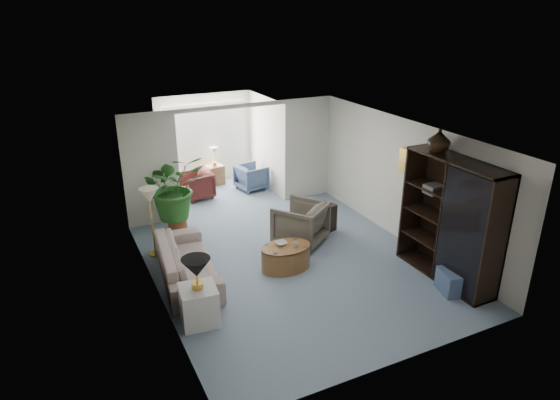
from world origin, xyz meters
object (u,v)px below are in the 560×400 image
table_lamp (196,268)px  cabinet_urn (439,140)px  wingback_chair (300,223)px  framed_picture (410,163)px  coffee_bowl (281,243)px  sunroom_table (215,175)px  floor_lamp (149,195)px  ottoman (455,281)px  sunroom_chair_maroon (196,185)px  coffee_cup (296,245)px  plant_pot (178,224)px  end_table (199,305)px  sofa (187,262)px  sunroom_chair_blue (252,177)px  side_table_dark (322,218)px  coffee_table (286,257)px  entertainment_cabinet (450,220)px

table_lamp → cabinet_urn: cabinet_urn is taller
table_lamp → wingback_chair: table_lamp is taller
framed_picture → coffee_bowl: size_ratio=2.39×
coffee_bowl → sunroom_table: 4.79m
table_lamp → sunroom_table: (2.23, 5.78, -0.69)m
floor_lamp → ottoman: floor_lamp is taller
sunroom_chair_maroon → floor_lamp: bearing=-42.0°
coffee_cup → plant_pot: bearing=121.3°
end_table → table_lamp: table_lamp is taller
plant_pot → sunroom_table: bearing=55.5°
sofa → sunroom_chair_blue: size_ratio=3.11×
sunroom_table → cabinet_urn: bearing=-70.2°
side_table_dark → sunroom_table: size_ratio=1.11×
end_table → wingback_chair: wingback_chair is taller
floor_lamp → coffee_cup: size_ratio=3.53×
end_table → coffee_bowl: bearing=28.1°
coffee_cup → side_table_dark: 1.77m
end_table → sunroom_chair_maroon: bearing=73.6°
end_table → sunroom_chair_maroon: 5.24m
floor_lamp → framed_picture: bearing=-19.2°
sunroom_table → framed_picture: bearing=-64.6°
floor_lamp → sunroom_chair_maroon: size_ratio=0.49×
coffee_table → coffee_cup: bearing=-33.7°
sunroom_chair_blue → cabinet_urn: bearing=-174.7°
cabinet_urn → plant_pot: (-3.80, 3.42, -2.24)m
coffee_table → end_table: bearing=-154.9°
coffee_bowl → plant_pot: bearing=119.9°
coffee_table → sunroom_chair_maroon: bearing=96.3°
wingback_chair → ottoman: wingback_chair is taller
coffee_bowl → sunroom_chair_blue: size_ratio=0.29×
end_table → ottoman: 4.29m
floor_lamp → coffee_bowl: (2.02, -1.47, -0.77)m
table_lamp → coffee_cup: bearing=21.2°
plant_pot → ottoman: bearing=-50.5°
end_table → coffee_table: bearing=25.1°
table_lamp → sofa: bearing=81.6°
floor_lamp → end_table: bearing=-86.8°
ottoman → cabinet_urn: bearing=79.0°
wingback_chair → sunroom_chair_maroon: (-1.18, 3.32, -0.09)m
plant_pot → sunroom_table: (1.68, 2.45, 0.11)m
coffee_table → sunroom_chair_maroon: (-0.45, 4.12, 0.11)m
coffee_table → entertainment_cabinet: size_ratio=0.43×
floor_lamp → sunroom_table: bearing=54.4°
entertainment_cabinet → sunroom_chair_blue: 5.83m
entertainment_cabinet → wingback_chair: bearing=126.2°
ottoman → sunroom_chair_blue: sunroom_chair_blue is taller
framed_picture → wingback_chair: bearing=155.4°
framed_picture → end_table: 4.86m
sunroom_chair_blue → ottoman: bearing=-178.7°
sofa → ottoman: 4.63m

